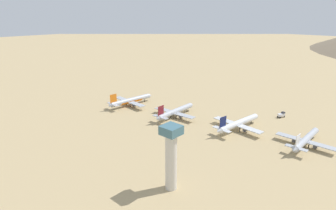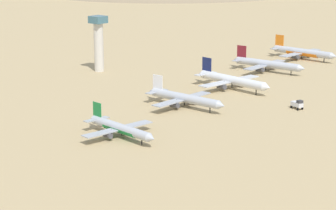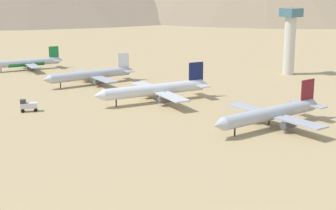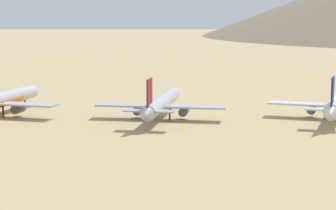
# 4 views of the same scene
# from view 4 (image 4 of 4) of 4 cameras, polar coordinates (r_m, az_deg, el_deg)

# --- Properties ---
(ground_plane) EXTENTS (1800.00, 1800.00, 0.00)m
(ground_plane) POSITION_cam_4_polar(r_m,az_deg,el_deg) (167.78, 14.04, -1.16)
(ground_plane) COLOR tan
(parked_jet_3) EXTENTS (41.48, 33.64, 11.97)m
(parked_jet_3) POSITION_cam_4_polar(r_m,az_deg,el_deg) (160.98, -0.62, 0.15)
(parked_jet_3) COLOR #B2B7C1
(parked_jet_3) RESTS_ON ground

